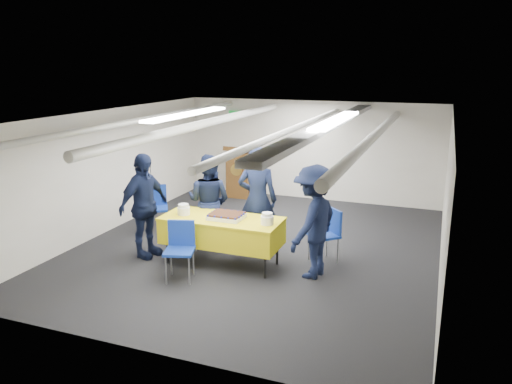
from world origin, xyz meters
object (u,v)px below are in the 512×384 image
chair_left (156,203)px  sheet_cake (227,216)px  sailor_a (257,200)px  serving_table (222,231)px  sailor_c (144,206)px  chair_right (328,230)px  sailor_d (313,222)px  podium (240,172)px  sailor_b (209,201)px  chair_near (180,244)px

chair_left → sheet_cake: bearing=-29.2°
sheet_cake → sailor_a: bearing=72.1°
serving_table → sailor_c: (-1.33, -0.14, 0.31)m
chair_right → chair_left: (-3.43, 0.38, 0.00)m
sailor_a → sailor_c: sailor_a is taller
chair_right → sailor_d: bearing=-97.5°
chair_right → sailor_a: size_ratio=0.48×
sheet_cake → chair_left: size_ratio=0.61×
sailor_d → podium: bearing=-130.9°
sailor_a → sailor_c: size_ratio=1.05×
sheet_cake → serving_table: bearing=174.0°
serving_table → chair_left: 2.17m
serving_table → chair_right: size_ratio=2.19×
sailor_b → sailor_d: (2.00, -0.58, 0.03)m
podium → sailor_d: bearing=-54.2°
sheet_cake → chair_near: chair_near is taller
podium → sheet_cake: bearing=-70.3°
sheet_cake → sailor_a: sailor_a is taller
serving_table → sailor_a: bearing=65.7°
serving_table → sheet_cake: sheet_cake is taller
chair_left → sailor_b: size_ratio=0.53×
podium → chair_right: bearing=-48.3°
chair_left → sailor_a: bearing=-9.3°
sheet_cake → chair_near: bearing=-122.5°
serving_table → sailor_d: 1.50m
podium → chair_left: podium is taller
chair_left → sailor_b: sailor_b is taller
chair_left → sailor_d: (3.34, -1.03, 0.32)m
sailor_d → sheet_cake: bearing=-73.6°
podium → sailor_c: (0.00, -4.08, 0.25)m
sheet_cake → sailor_c: sailor_c is taller
podium → chair_right: 4.32m
sheet_cake → sailor_c: bearing=-174.6°
sheet_cake → sailor_d: bearing=3.0°
sheet_cake → sailor_d: sailor_d is taller
sheet_cake → sailor_b: sailor_b is taller
chair_near → podium: bearing=101.8°
chair_right → sailor_c: sailor_c is taller
sailor_b → chair_near: bearing=99.2°
chair_left → sailor_a: size_ratio=0.48×
sailor_b → chair_left: bearing=-16.7°
chair_right → chair_near: bearing=-143.3°
chair_left → serving_table: bearing=-30.1°
podium → sailor_c: sailor_c is taller
chair_right → sailor_d: size_ratio=0.51×
serving_table → chair_left: chair_left is taller
podium → sailor_b: sailor_b is taller
chair_right → sailor_c: (-2.88, -0.86, 0.34)m
sheet_cake → sailor_b: (-0.62, 0.66, 0.01)m
sheet_cake → chair_near: size_ratio=0.61×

